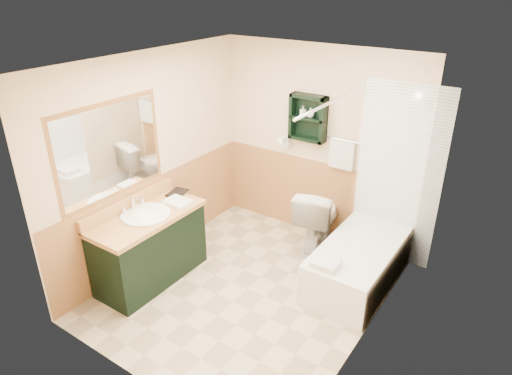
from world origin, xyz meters
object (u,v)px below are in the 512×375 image
object	(u,v)px
bathtub	(360,262)
soap_bottle_a	(303,114)
wall_shelf	(308,118)
toilet	(318,218)
vanity	(150,247)
hair_dryer	(286,141)
soap_bottle_b	(310,114)
vanity_book	(170,183)

from	to	relation	value
bathtub	soap_bottle_a	world-z (taller)	soap_bottle_a
wall_shelf	bathtub	xyz separation A→B (m)	(1.03, -0.58, -1.31)
toilet	soap_bottle_a	distance (m)	1.27
bathtub	toilet	size ratio (longest dim) A/B	1.86
toilet	vanity	bearing A→B (deg)	41.89
hair_dryer	soap_bottle_a	world-z (taller)	soap_bottle_a
toilet	soap_bottle_b	world-z (taller)	soap_bottle_b
wall_shelf	vanity_book	world-z (taller)	wall_shelf
vanity	soap_bottle_a	world-z (taller)	soap_bottle_a
wall_shelf	hair_dryer	size ratio (longest dim) A/B	2.29
hair_dryer	bathtub	bearing A→B (deg)	-24.59
wall_shelf	toilet	xyz separation A→B (m)	(0.31, -0.20, -1.15)
bathtub	vanity_book	distance (m)	2.31
wall_shelf	vanity	distance (m)	2.34
soap_bottle_a	soap_bottle_b	distance (m)	0.10
vanity	vanity_book	distance (m)	0.77
hair_dryer	soap_bottle_a	xyz separation A→B (m)	(0.23, -0.03, 0.39)
bathtub	soap_bottle_b	bearing A→B (deg)	149.84
wall_shelf	soap_bottle_a	bearing A→B (deg)	-175.75
vanity	soap_bottle_b	xyz separation A→B (m)	(0.93, 1.83, 1.21)
bathtub	soap_bottle_b	xyz separation A→B (m)	(-0.99, 0.58, 1.37)
toilet	vanity_book	xyz separation A→B (m)	(-1.37, -1.09, 0.53)
wall_shelf	toilet	world-z (taller)	wall_shelf
soap_bottle_a	wall_shelf	bearing A→B (deg)	4.25
toilet	soap_bottle_a	world-z (taller)	soap_bottle_a
wall_shelf	vanity	bearing A→B (deg)	-116.01
bathtub	toilet	distance (m)	0.83
bathtub	soap_bottle_a	distance (m)	1.83
soap_bottle_b	toilet	bearing A→B (deg)	-36.08
soap_bottle_a	soap_bottle_b	xyz separation A→B (m)	(0.10, 0.00, 0.02)
wall_shelf	vanity_book	distance (m)	1.78
hair_dryer	soap_bottle_b	size ratio (longest dim) A/B	2.18
wall_shelf	soap_bottle_b	world-z (taller)	wall_shelf
toilet	soap_bottle_a	xyz separation A→B (m)	(-0.37, 0.20, 1.20)
toilet	soap_bottle_b	distance (m)	1.26
vanity	soap_bottle_a	bearing A→B (deg)	65.65
soap_bottle_a	soap_bottle_b	bearing A→B (deg)	0.00
wall_shelf	vanity	world-z (taller)	wall_shelf
wall_shelf	vanity_book	bearing A→B (deg)	-129.39
soap_bottle_b	wall_shelf	bearing A→B (deg)	171.37
hair_dryer	toilet	distance (m)	1.03
vanity_book	hair_dryer	bearing A→B (deg)	49.66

